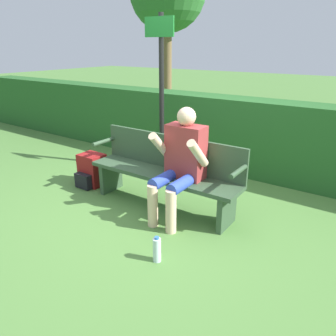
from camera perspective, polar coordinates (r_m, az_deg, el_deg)
ground_plane at (r=3.93m, az=-0.98°, el=-6.69°), size 40.00×40.00×0.00m
hedge_back at (r=5.08m, az=9.85°, el=5.99°), size 12.00×0.50×1.09m
park_bench at (r=3.80m, az=-0.48°, el=-0.37°), size 1.89×0.40×0.83m
person_seated at (r=3.48m, az=2.22°, el=1.41°), size 0.55×0.62×1.21m
backpack at (r=4.56m, az=-13.20°, el=-0.46°), size 0.32×0.35×0.43m
water_bottle at (r=2.97m, az=-1.94°, el=-14.03°), size 0.07×0.07×0.25m
signpost at (r=4.76m, az=-1.21°, el=14.53°), size 0.47×0.09×2.21m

